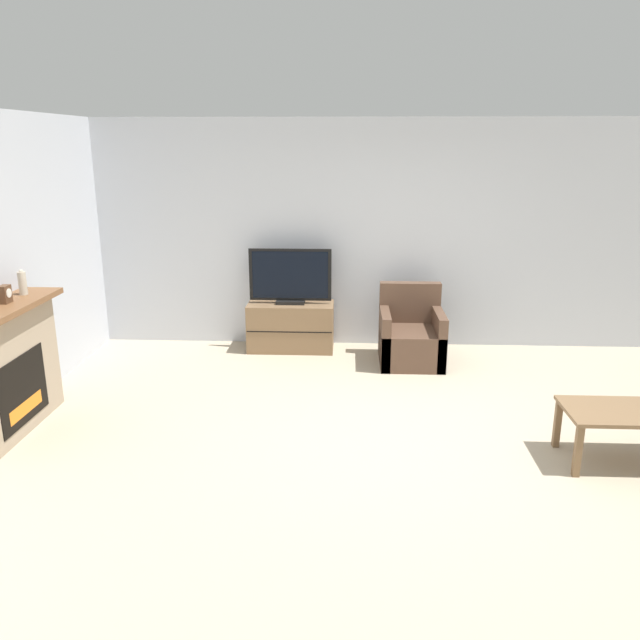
% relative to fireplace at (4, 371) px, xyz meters
% --- Properties ---
extents(ground_plane, '(24.00, 24.00, 0.00)m').
position_rel_fireplace_xyz_m(ground_plane, '(3.43, 0.01, -0.57)').
color(ground_plane, tan).
extents(wall_back, '(12.00, 0.06, 2.70)m').
position_rel_fireplace_xyz_m(wall_back, '(3.43, 2.68, 0.78)').
color(wall_back, silver).
rests_on(wall_back, ground).
extents(fireplace, '(0.41, 1.50, 1.12)m').
position_rel_fireplace_xyz_m(fireplace, '(0.00, 0.00, 0.00)').
color(fireplace, tan).
rests_on(fireplace, ground).
extents(mantel_vase_right, '(0.07, 0.07, 0.23)m').
position_rel_fireplace_xyz_m(mantel_vase_right, '(0.02, 0.45, 0.66)').
color(mantel_vase_right, beige).
rests_on(mantel_vase_right, fireplace).
extents(mantel_clock, '(0.08, 0.11, 0.15)m').
position_rel_fireplace_xyz_m(mantel_clock, '(0.02, 0.15, 0.62)').
color(mantel_clock, brown).
rests_on(mantel_clock, fireplace).
extents(tv_stand, '(1.02, 0.47, 0.57)m').
position_rel_fireplace_xyz_m(tv_stand, '(2.20, 2.38, -0.29)').
color(tv_stand, brown).
rests_on(tv_stand, ground).
extents(tv, '(0.97, 0.18, 0.66)m').
position_rel_fireplace_xyz_m(tv, '(2.20, 2.38, 0.31)').
color(tv, black).
rests_on(tv, tv_stand).
extents(armchair, '(0.70, 0.76, 0.87)m').
position_rel_fireplace_xyz_m(armchair, '(3.60, 2.00, -0.29)').
color(armchair, brown).
rests_on(armchair, ground).
extents(coffee_table, '(1.04, 0.56, 0.44)m').
position_rel_fireplace_xyz_m(coffee_table, '(5.08, -0.27, -0.19)').
color(coffee_table, brown).
rests_on(coffee_table, ground).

